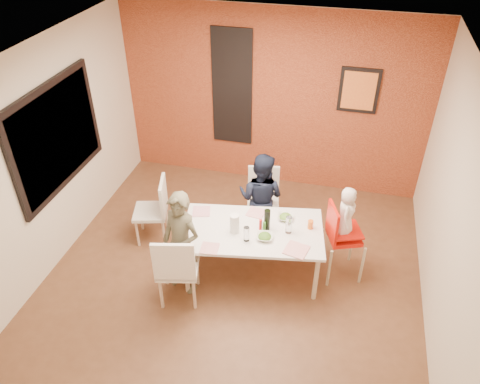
% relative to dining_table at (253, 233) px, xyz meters
% --- Properties ---
extents(ground, '(4.50, 4.50, 0.00)m').
position_rel_dining_table_xyz_m(ground, '(-0.21, -0.10, -0.62)').
color(ground, brown).
rests_on(ground, ground).
extents(ceiling, '(4.50, 4.50, 0.02)m').
position_rel_dining_table_xyz_m(ceiling, '(-0.21, -0.10, 2.08)').
color(ceiling, white).
rests_on(ceiling, wall_back).
extents(wall_back, '(4.50, 0.02, 2.70)m').
position_rel_dining_table_xyz_m(wall_back, '(-0.21, 2.15, 0.73)').
color(wall_back, beige).
rests_on(wall_back, ground).
extents(wall_front, '(4.50, 0.02, 2.70)m').
position_rel_dining_table_xyz_m(wall_front, '(-0.21, -2.35, 0.73)').
color(wall_front, beige).
rests_on(wall_front, ground).
extents(wall_left, '(0.02, 4.50, 2.70)m').
position_rel_dining_table_xyz_m(wall_left, '(-2.46, -0.10, 0.73)').
color(wall_left, beige).
rests_on(wall_left, ground).
extents(wall_right, '(0.02, 4.50, 2.70)m').
position_rel_dining_table_xyz_m(wall_right, '(2.04, -0.10, 0.73)').
color(wall_right, beige).
rests_on(wall_right, ground).
extents(brick_accent_wall, '(4.50, 0.02, 2.70)m').
position_rel_dining_table_xyz_m(brick_accent_wall, '(-0.21, 2.13, 0.73)').
color(brick_accent_wall, maroon).
rests_on(brick_accent_wall, ground).
extents(picture_window_frame, '(0.05, 1.70, 1.30)m').
position_rel_dining_table_xyz_m(picture_window_frame, '(-2.43, 0.10, 0.93)').
color(picture_window_frame, black).
rests_on(picture_window_frame, wall_left).
extents(picture_window_pane, '(0.02, 1.55, 1.15)m').
position_rel_dining_table_xyz_m(picture_window_pane, '(-2.41, 0.10, 0.93)').
color(picture_window_pane, black).
rests_on(picture_window_pane, wall_left).
extents(glassblock_strip, '(0.55, 0.03, 1.70)m').
position_rel_dining_table_xyz_m(glassblock_strip, '(-0.81, 2.11, 0.88)').
color(glassblock_strip, silver).
rests_on(glassblock_strip, wall_back).
extents(glassblock_surround, '(0.60, 0.03, 1.76)m').
position_rel_dining_table_xyz_m(glassblock_surround, '(-0.81, 2.11, 0.88)').
color(glassblock_surround, black).
rests_on(glassblock_surround, wall_back).
extents(art_print_frame, '(0.54, 0.03, 0.64)m').
position_rel_dining_table_xyz_m(art_print_frame, '(0.99, 2.11, 1.03)').
color(art_print_frame, black).
rests_on(art_print_frame, wall_back).
extents(art_print_canvas, '(0.44, 0.01, 0.54)m').
position_rel_dining_table_xyz_m(art_print_canvas, '(0.99, 2.09, 1.03)').
color(art_print_canvas, orange).
rests_on(art_print_canvas, wall_back).
extents(dining_table, '(1.77, 1.18, 0.68)m').
position_rel_dining_table_xyz_m(dining_table, '(0.00, 0.00, 0.00)').
color(dining_table, white).
rests_on(dining_table, ground).
extents(chair_near, '(0.55, 0.55, 0.99)m').
position_rel_dining_table_xyz_m(chair_near, '(-0.71, -0.68, -0.07)').
color(chair_near, white).
rests_on(chair_near, ground).
extents(chair_far, '(0.49, 0.49, 0.91)m').
position_rel_dining_table_xyz_m(chair_far, '(-0.07, 0.94, -0.12)').
color(chair_far, white).
rests_on(chair_far, ground).
extents(chair_left, '(0.52, 0.52, 0.92)m').
position_rel_dining_table_xyz_m(chair_left, '(-1.38, 0.34, -0.11)').
color(chair_left, silver).
rests_on(chair_left, ground).
extents(high_chair, '(0.55, 0.55, 1.03)m').
position_rel_dining_table_xyz_m(high_chair, '(1.01, 0.24, -0.00)').
color(high_chair, red).
rests_on(high_chair, ground).
extents(child_near, '(0.56, 0.45, 1.34)m').
position_rel_dining_table_xyz_m(child_near, '(-0.73, -0.43, 0.05)').
color(child_near, brown).
rests_on(child_near, ground).
extents(child_far, '(0.70, 0.59, 1.29)m').
position_rel_dining_table_xyz_m(child_far, '(-0.05, 0.70, 0.02)').
color(child_far, black).
rests_on(child_far, ground).
extents(toddler, '(0.22, 0.33, 0.66)m').
position_rel_dining_table_xyz_m(toddler, '(1.03, 0.25, 0.31)').
color(toddler, silver).
rests_on(toddler, high_chair).
extents(plate_near_left, '(0.21, 0.21, 0.01)m').
position_rel_dining_table_xyz_m(plate_near_left, '(-0.39, -0.44, 0.07)').
color(plate_near_left, white).
rests_on(plate_near_left, dining_table).
extents(plate_far_mid, '(0.23, 0.23, 0.01)m').
position_rel_dining_table_xyz_m(plate_far_mid, '(-0.03, 0.32, 0.07)').
color(plate_far_mid, white).
rests_on(plate_far_mid, dining_table).
extents(plate_near_right, '(0.29, 0.29, 0.01)m').
position_rel_dining_table_xyz_m(plate_near_right, '(0.55, -0.23, 0.07)').
color(plate_near_right, white).
rests_on(plate_near_right, dining_table).
extents(plate_far_left, '(0.26, 0.26, 0.01)m').
position_rel_dining_table_xyz_m(plate_far_left, '(-0.69, 0.18, 0.07)').
color(plate_far_left, white).
rests_on(plate_far_left, dining_table).
extents(salad_bowl_a, '(0.21, 0.21, 0.05)m').
position_rel_dining_table_xyz_m(salad_bowl_a, '(0.17, -0.12, 0.08)').
color(salad_bowl_a, white).
rests_on(salad_bowl_a, dining_table).
extents(salad_bowl_b, '(0.20, 0.20, 0.05)m').
position_rel_dining_table_xyz_m(salad_bowl_b, '(0.34, 0.29, 0.08)').
color(salad_bowl_b, white).
rests_on(salad_bowl_b, dining_table).
extents(wine_bottle, '(0.07, 0.07, 0.27)m').
position_rel_dining_table_xyz_m(wine_bottle, '(0.16, 0.05, 0.20)').
color(wine_bottle, black).
rests_on(wine_bottle, dining_table).
extents(wine_glass_a, '(0.07, 0.07, 0.19)m').
position_rel_dining_table_xyz_m(wine_glass_a, '(-0.03, -0.20, 0.15)').
color(wine_glass_a, white).
rests_on(wine_glass_a, dining_table).
extents(wine_glass_b, '(0.08, 0.08, 0.22)m').
position_rel_dining_table_xyz_m(wine_glass_b, '(0.41, 0.05, 0.17)').
color(wine_glass_b, white).
rests_on(wine_glass_b, dining_table).
extents(paper_towel_roll, '(0.11, 0.11, 0.24)m').
position_rel_dining_table_xyz_m(paper_towel_roll, '(-0.20, -0.09, 0.18)').
color(paper_towel_roll, white).
rests_on(paper_towel_roll, dining_table).
extents(condiment_red, '(0.04, 0.04, 0.14)m').
position_rel_dining_table_xyz_m(condiment_red, '(0.08, 0.02, 0.13)').
color(condiment_red, red).
rests_on(condiment_red, dining_table).
extents(condiment_green, '(0.04, 0.04, 0.14)m').
position_rel_dining_table_xyz_m(condiment_green, '(0.13, -0.01, 0.13)').
color(condiment_green, '#367326').
rests_on(condiment_green, dining_table).
extents(condiment_brown, '(0.03, 0.03, 0.13)m').
position_rel_dining_table_xyz_m(condiment_brown, '(0.15, 0.07, 0.13)').
color(condiment_brown, brown).
rests_on(condiment_brown, dining_table).
extents(sippy_cup, '(0.06, 0.06, 0.11)m').
position_rel_dining_table_xyz_m(sippy_cup, '(0.65, 0.19, 0.12)').
color(sippy_cup, orange).
rests_on(sippy_cup, dining_table).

